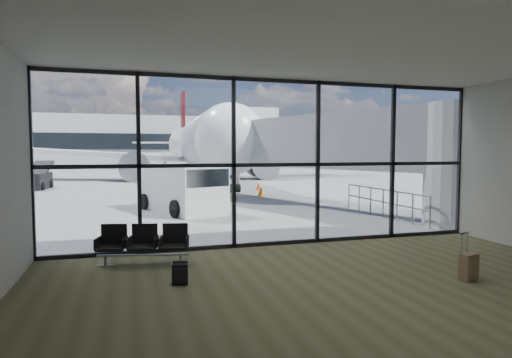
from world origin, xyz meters
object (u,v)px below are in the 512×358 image
airliner (197,145)px  service_van (182,188)px  belt_loader (36,180)px  backpack (180,274)px  suitcase (469,267)px  seating_row (144,242)px

airliner → service_van: 23.08m
airliner → belt_loader: size_ratio=9.61×
backpack → service_van: size_ratio=0.09×
service_van → backpack: bearing=-117.6°
suitcase → belt_loader: size_ratio=0.23×
seating_row → service_van: bearing=90.1°
service_van → belt_loader: service_van is taller
seating_row → backpack: seating_row is taller
airliner → belt_loader: (-12.33, -8.81, -2.54)m
service_van → belt_loader: size_ratio=1.18×
backpack → airliner: (5.32, 32.64, 2.96)m
airliner → belt_loader: 15.36m
backpack → suitcase: size_ratio=0.47×
airliner → suitcase: bearing=-87.0°
service_van → airliner: bearing=59.3°
seating_row → airliner: bearing=91.9°
backpack → suitcase: 5.68m
service_van → seating_row: bearing=-123.2°
seating_row → service_van: size_ratio=0.41×
backpack → suitcase: bearing=-3.8°
seating_row → belt_loader: size_ratio=0.48×
suitcase → belt_loader: 28.14m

